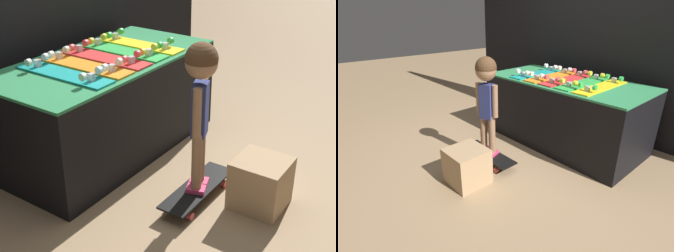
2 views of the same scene
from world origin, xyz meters
TOP-DOWN VIEW (x-y plane):
  - ground_plane at (0.00, 0.00)m, footprint 16.00×16.00m
  - back_wall at (0.00, 1.21)m, footprint 4.59×0.10m
  - display_rack at (0.00, 0.54)m, footprint 1.82×0.90m
  - skateboard_teal_on_rack at (-0.43, 0.52)m, footprint 0.18×0.78m
  - skateboard_orange_on_rack at (-0.22, 0.53)m, footprint 0.18×0.78m
  - skateboard_red_on_rack at (0.00, 0.53)m, footprint 0.18×0.78m
  - skateboard_green_on_rack at (0.22, 0.53)m, footprint 0.18×0.78m
  - skateboard_yellow_on_rack at (0.43, 0.52)m, footprint 0.18×0.78m
  - skateboard_on_floor at (-0.22, -0.45)m, footprint 0.69×0.20m
  - child at (-0.22, -0.45)m, footprint 0.23×0.21m
  - storage_box at (-0.05, -0.83)m, footprint 0.34×0.34m

SIDE VIEW (x-z plane):
  - ground_plane at x=0.00m, z-range 0.00..0.00m
  - skateboard_on_floor at x=-0.22m, z-range 0.03..0.12m
  - storage_box at x=-0.05m, z-range 0.00..0.34m
  - display_rack at x=0.00m, z-range 0.00..0.77m
  - skateboard_teal_on_rack at x=-0.43m, z-range 0.74..0.83m
  - skateboard_orange_on_rack at x=-0.22m, z-range 0.74..0.83m
  - skateboard_red_on_rack at x=0.00m, z-range 0.74..0.83m
  - skateboard_green_on_rack at x=0.22m, z-range 0.74..0.83m
  - skateboard_yellow_on_rack at x=0.43m, z-range 0.74..0.83m
  - child at x=-0.22m, z-range 0.29..1.31m
  - back_wall at x=0.00m, z-range 0.00..2.71m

